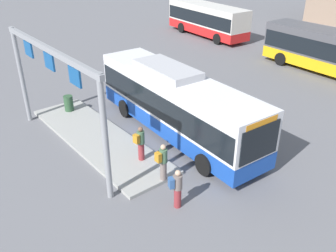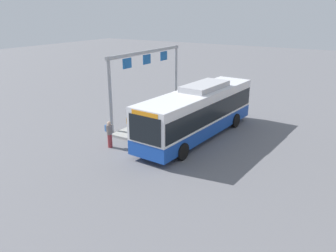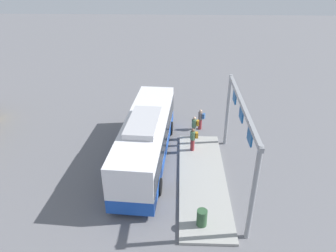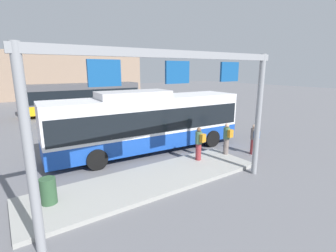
# 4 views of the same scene
# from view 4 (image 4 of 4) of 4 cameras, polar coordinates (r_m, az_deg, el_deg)

# --- Properties ---
(ground_plane) EXTENTS (120.00, 120.00, 0.00)m
(ground_plane) POSITION_cam_4_polar(r_m,az_deg,el_deg) (14.39, -4.45, -5.70)
(ground_plane) COLOR slate
(platform_curb) EXTENTS (10.00, 2.80, 0.16)m
(platform_curb) POSITION_cam_4_polar(r_m,az_deg,el_deg) (10.60, -3.98, -12.32)
(platform_curb) COLOR #9E9E99
(platform_curb) RESTS_ON ground
(bus_main) EXTENTS (11.11, 3.24, 3.46)m
(bus_main) POSITION_cam_4_polar(r_m,az_deg,el_deg) (13.91, -4.61, 1.38)
(bus_main) COLOR #1947AD
(bus_main) RESTS_ON ground
(bus_background_left) EXTENTS (11.52, 3.02, 3.10)m
(bus_background_left) POSITION_cam_4_polar(r_m,az_deg,el_deg) (27.68, -18.75, 6.48)
(bus_background_left) COLOR #EAAD14
(bus_background_left) RESTS_ON ground
(person_boarding) EXTENTS (0.47, 0.60, 1.67)m
(person_boarding) POSITION_cam_4_polar(r_m,az_deg,el_deg) (14.33, 19.12, -2.76)
(person_boarding) COLOR maroon
(person_boarding) RESTS_ON ground
(person_waiting_near) EXTENTS (0.34, 0.52, 1.67)m
(person_waiting_near) POSITION_cam_4_polar(r_m,az_deg,el_deg) (13.45, 13.36, -2.68)
(person_waiting_near) COLOR slate
(person_waiting_near) RESTS_ON platform_curb
(person_waiting_mid) EXTENTS (0.38, 0.56, 1.67)m
(person_waiting_mid) POSITION_cam_4_polar(r_m,az_deg,el_deg) (12.33, 7.15, -3.86)
(person_waiting_mid) COLOR maroon
(person_waiting_mid) RESTS_ON platform_curb
(platform_sign_gantry) EXTENTS (9.07, 0.24, 5.20)m
(platform_sign_gantry) POSITION_cam_4_polar(r_m,az_deg,el_deg) (8.05, 2.15, 6.81)
(platform_sign_gantry) COLOR gray
(platform_sign_gantry) RESTS_ON ground
(station_building) EXTENTS (26.98, 8.00, 7.20)m
(station_building) POSITION_cam_4_polar(r_m,az_deg,el_deg) (46.32, -24.05, 10.68)
(station_building) COLOR gray
(station_building) RESTS_ON ground
(trash_bin) EXTENTS (0.52, 0.52, 0.90)m
(trash_bin) POSITION_cam_4_polar(r_m,az_deg,el_deg) (9.51, -25.78, -13.26)
(trash_bin) COLOR #2D5133
(trash_bin) RESTS_ON platform_curb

